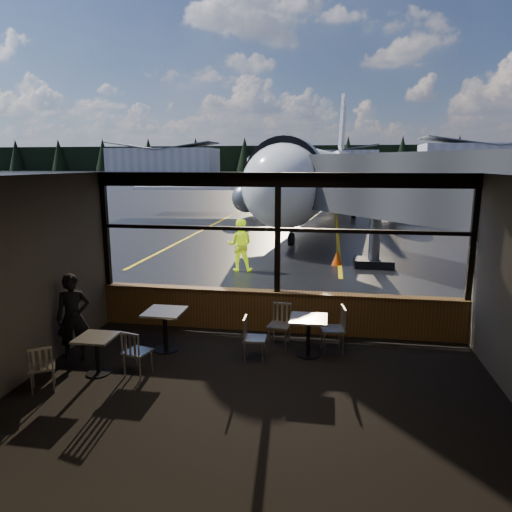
% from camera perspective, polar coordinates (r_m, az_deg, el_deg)
% --- Properties ---
extents(ground_plane, '(520.00, 520.00, 0.00)m').
position_cam_1_polar(ground_plane, '(129.67, 8.95, 9.72)').
color(ground_plane, black).
rests_on(ground_plane, ground).
extents(carpet_floor, '(8.00, 6.00, 0.01)m').
position_cam_1_polar(carpet_floor, '(7.64, -0.16, -17.25)').
color(carpet_floor, black).
rests_on(carpet_floor, ground).
extents(ceiling, '(8.00, 6.00, 0.04)m').
position_cam_1_polar(ceiling, '(6.70, -0.18, 9.91)').
color(ceiling, '#38332D').
rests_on(ceiling, ground).
extents(wall_left, '(0.04, 6.00, 3.50)m').
position_cam_1_polar(wall_left, '(8.57, -27.61, -2.89)').
color(wall_left, '#524B41').
rests_on(wall_left, ground).
extents(wall_back, '(8.00, 0.04, 3.50)m').
position_cam_1_polar(wall_back, '(4.24, -7.12, -15.74)').
color(wall_back, '#524B41').
rests_on(wall_back, ground).
extents(window_sill, '(8.00, 0.28, 0.90)m').
position_cam_1_polar(window_sill, '(10.20, 2.63, -7.02)').
color(window_sill, brown).
rests_on(window_sill, ground).
extents(window_header, '(8.00, 0.18, 0.30)m').
position_cam_1_polar(window_header, '(9.68, 2.79, 9.49)').
color(window_header, black).
rests_on(window_header, ground).
extents(mullion_left, '(0.12, 0.12, 2.60)m').
position_cam_1_polar(mullion_left, '(10.96, -18.28, 3.12)').
color(mullion_left, black).
rests_on(mullion_left, ground).
extents(mullion_centre, '(0.12, 0.12, 2.60)m').
position_cam_1_polar(mullion_centre, '(9.79, 2.73, 2.75)').
color(mullion_centre, black).
rests_on(mullion_centre, ground).
extents(mullion_right, '(0.12, 0.12, 2.60)m').
position_cam_1_polar(mullion_right, '(10.13, 25.52, 1.93)').
color(mullion_right, black).
rests_on(mullion_right, ground).
extents(window_transom, '(8.00, 0.10, 0.08)m').
position_cam_1_polar(window_transom, '(9.77, 2.73, 3.33)').
color(window_transom, black).
rests_on(window_transom, ground).
extents(airliner, '(30.94, 35.88, 10.14)m').
position_cam_1_polar(airliner, '(31.75, 8.45, 13.87)').
color(airliner, white).
rests_on(airliner, ground_plane).
extents(jet_bridge, '(8.29, 10.14, 4.42)m').
position_cam_1_polar(jet_bridge, '(15.39, 18.69, 5.39)').
color(jet_bridge, '#272729').
rests_on(jet_bridge, ground_plane).
extents(cafe_table_near, '(0.71, 0.71, 0.78)m').
position_cam_1_polar(cafe_table_near, '(9.03, 6.55, -10.00)').
color(cafe_table_near, gray).
rests_on(cafe_table_near, carpet_floor).
extents(cafe_table_mid, '(0.75, 0.75, 0.83)m').
position_cam_1_polar(cafe_table_mid, '(9.39, -11.26, -9.12)').
color(cafe_table_mid, '#9C988F').
rests_on(cafe_table_mid, carpet_floor).
extents(cafe_table_left, '(0.64, 0.64, 0.70)m').
position_cam_1_polar(cafe_table_left, '(8.73, -19.22, -11.64)').
color(cafe_table_left, '#A8A49B').
rests_on(cafe_table_left, carpet_floor).
extents(chair_near_e, '(0.59, 0.59, 0.95)m').
position_cam_1_polar(chair_near_e, '(9.23, 9.54, -9.05)').
color(chair_near_e, '#B4AFA2').
rests_on(chair_near_e, carpet_floor).
extents(chair_near_w, '(0.49, 0.49, 0.87)m').
position_cam_1_polar(chair_near_w, '(8.74, -0.14, -10.34)').
color(chair_near_w, '#ACA79B').
rests_on(chair_near_w, carpet_floor).
extents(chair_near_n, '(0.56, 0.56, 0.90)m').
position_cam_1_polar(chair_near_n, '(9.38, 2.96, -8.72)').
color(chair_near_n, beige).
rests_on(chair_near_n, carpet_floor).
extents(chair_mid_s, '(0.57, 0.57, 0.86)m').
position_cam_1_polar(chair_mid_s, '(8.44, -14.58, -11.57)').
color(chair_mid_s, beige).
rests_on(chair_mid_s, carpet_floor).
extents(chair_left_s, '(0.62, 0.62, 0.82)m').
position_cam_1_polar(chair_left_s, '(8.45, -25.18, -12.46)').
color(chair_left_s, '#B7B1A5').
rests_on(chair_left_s, carpet_floor).
extents(passenger, '(0.73, 0.63, 1.68)m').
position_cam_1_polar(passenger, '(9.31, -21.85, -7.17)').
color(passenger, black).
rests_on(passenger, carpet_floor).
extents(ground_crew, '(0.94, 0.77, 1.81)m').
position_cam_1_polar(ground_crew, '(15.88, -2.04, 1.40)').
color(ground_crew, '#BFF219').
rests_on(ground_crew, ground_plane).
extents(cone_nose, '(0.40, 0.40, 0.56)m').
position_cam_1_polar(cone_nose, '(17.09, 10.08, -0.19)').
color(cone_nose, orange).
rests_on(cone_nose, ground_plane).
extents(hangar_left, '(45.00, 18.00, 11.00)m').
position_cam_1_polar(hangar_left, '(202.51, -11.49, 11.77)').
color(hangar_left, silver).
rests_on(hangar_left, ground_plane).
extents(hangar_mid, '(38.00, 15.00, 10.00)m').
position_cam_1_polar(hangar_mid, '(194.62, 9.18, 11.73)').
color(hangar_mid, silver).
rests_on(hangar_mid, ground_plane).
extents(hangar_right, '(50.00, 20.00, 12.00)m').
position_cam_1_polar(hangar_right, '(196.65, 27.27, 10.91)').
color(hangar_right, silver).
rests_on(hangar_right, ground_plane).
extents(fuel_tank_a, '(8.00, 8.00, 6.00)m').
position_cam_1_polar(fuel_tank_a, '(194.12, 0.09, 11.28)').
color(fuel_tank_a, silver).
rests_on(fuel_tank_a, ground_plane).
extents(fuel_tank_b, '(8.00, 8.00, 6.00)m').
position_cam_1_polar(fuel_tank_b, '(192.77, 3.09, 11.26)').
color(fuel_tank_b, silver).
rests_on(fuel_tank_b, ground_plane).
extents(fuel_tank_c, '(8.00, 8.00, 6.00)m').
position_cam_1_polar(fuel_tank_c, '(191.93, 6.11, 11.21)').
color(fuel_tank_c, silver).
rests_on(fuel_tank_c, ground_plane).
extents(treeline, '(360.00, 3.00, 12.00)m').
position_cam_1_polar(treeline, '(219.63, 9.23, 11.94)').
color(treeline, black).
rests_on(treeline, ground_plane).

